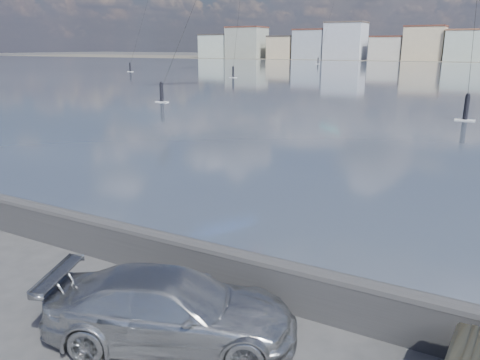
# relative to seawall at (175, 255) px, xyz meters

# --- Properties ---
(ground) EXTENTS (700.00, 700.00, 0.00)m
(ground) POSITION_rel_seawall_xyz_m (0.00, -2.70, -0.58)
(ground) COLOR #333335
(ground) RESTS_ON ground
(bay_water) EXTENTS (500.00, 177.00, 0.00)m
(bay_water) POSITION_rel_seawall_xyz_m (0.00, 88.80, -0.58)
(bay_water) COLOR #354054
(bay_water) RESTS_ON ground
(seawall) EXTENTS (400.00, 0.36, 1.08)m
(seawall) POSITION_rel_seawall_xyz_m (0.00, 0.00, 0.00)
(seawall) COLOR #28282B
(seawall) RESTS_ON ground
(car_silver) EXTENTS (4.93, 3.43, 1.32)m
(car_silver) POSITION_rel_seawall_xyz_m (1.42, -2.02, 0.08)
(car_silver) COLOR #B0B3B7
(car_silver) RESTS_ON ground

